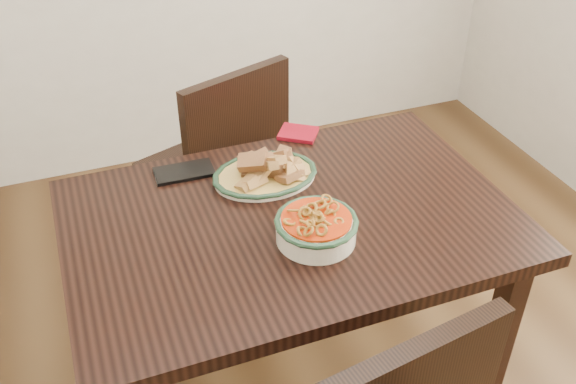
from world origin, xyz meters
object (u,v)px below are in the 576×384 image
object	(u,v)px
dining_table	(291,246)
noodle_bowl	(316,225)
fish_plate	(265,165)
smartphone	(184,172)
chair_far	(222,164)

from	to	relation	value
dining_table	noodle_bowl	world-z (taller)	noodle_bowl
fish_plate	smartphone	distance (m)	0.24
chair_far	noodle_bowl	xyz separation A→B (m)	(0.03, -0.79, 0.29)
dining_table	noodle_bowl	xyz separation A→B (m)	(0.02, -0.11, 0.15)
dining_table	smartphone	xyz separation A→B (m)	(-0.21, 0.29, 0.11)
noodle_bowl	smartphone	size ratio (longest dim) A/B	1.25
chair_far	noodle_bowl	size ratio (longest dim) A/B	4.31
noodle_bowl	smartphone	world-z (taller)	noodle_bowl
dining_table	noodle_bowl	distance (m)	0.19
dining_table	chair_far	size ratio (longest dim) A/B	1.30
dining_table	chair_far	distance (m)	0.70
fish_plate	smartphone	size ratio (longest dim) A/B	1.74
fish_plate	dining_table	bearing A→B (deg)	-87.75
fish_plate	noodle_bowl	distance (m)	0.30
chair_far	noodle_bowl	distance (m)	0.85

